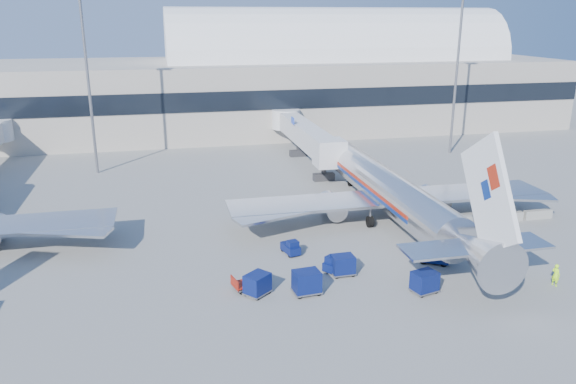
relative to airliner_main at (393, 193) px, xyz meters
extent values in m
plane|color=gray|center=(-10.00, -4.51, -2.93)|extent=(260.00, 260.00, 0.00)
cube|color=#B2AA9E|center=(-35.00, 51.49, 3.07)|extent=(170.00, 28.00, 12.00)
cube|color=black|center=(-35.00, 37.54, 4.07)|extent=(170.00, 0.40, 3.00)
cylinder|color=white|center=(10.00, 51.49, 9.07)|extent=(60.00, 18.00, 18.00)
cylinder|color=silver|center=(0.00, 1.49, -0.03)|extent=(3.80, 28.00, 3.80)
sphere|color=silver|center=(0.00, 15.49, -0.03)|extent=(3.72, 3.72, 3.72)
cone|color=silver|center=(0.00, -15.51, 0.37)|extent=(3.80, 6.00, 3.80)
cube|color=#B5220D|center=(0.00, 2.49, 0.22)|extent=(3.85, 20.16, 0.32)
cube|color=navy|center=(0.00, 2.49, -0.15)|extent=(3.85, 20.16, 0.32)
cube|color=white|center=(0.00, -16.01, 4.77)|extent=(0.35, 7.79, 8.74)
cube|color=silver|center=(0.00, -15.01, 0.57)|extent=(11.00, 3.00, 0.18)
cube|color=silver|center=(0.00, 0.49, -0.63)|extent=(32.00, 5.00, 0.28)
cylinder|color=#B7B7BC|center=(-5.50, 1.99, -1.58)|extent=(2.10, 3.80, 2.10)
cylinder|color=#B7B7BC|center=(5.50, 1.99, -1.58)|extent=(2.10, 3.80, 2.10)
cylinder|color=black|center=(0.00, 12.49, -2.48)|extent=(0.40, 0.90, 0.90)
cube|color=silver|center=(-2.40, 25.49, 1.07)|extent=(2.70, 24.00, 2.70)
cube|color=silver|center=(-2.40, 13.29, 1.07)|extent=(3.40, 3.20, 3.20)
cylinder|color=silver|center=(-2.40, 36.99, 1.07)|extent=(4.40, 4.40, 3.00)
cube|color=#2D2D30|center=(-2.40, 15.49, -1.13)|extent=(0.50, 0.50, 3.00)
cube|color=#2D2D30|center=(-2.40, 15.49, -2.48)|extent=(2.60, 1.00, 0.90)
cube|color=#2D2D30|center=(-2.40, 28.49, -1.13)|extent=(0.50, 0.50, 3.00)
cube|color=#2D2D30|center=(-2.40, 28.49, -2.48)|extent=(2.60, 1.00, 0.90)
cube|color=#1C369B|center=(-4.00, 25.49, 2.87)|extent=(0.12, 1.40, 0.90)
cylinder|color=slate|center=(-30.00, 25.49, 8.07)|extent=(0.36, 0.36, 22.00)
cylinder|color=slate|center=(20.00, 25.49, 8.07)|extent=(0.36, 0.36, 22.00)
cube|color=#9E9E96|center=(8.00, -2.51, -2.48)|extent=(3.00, 0.55, 0.90)
cube|color=#9E9E96|center=(11.30, -2.51, -2.48)|extent=(3.00, 0.55, 0.90)
cube|color=#9E9E96|center=(14.60, -2.51, -2.48)|extent=(3.00, 0.55, 0.90)
cube|color=#0A154D|center=(-8.77, -9.53, -2.43)|extent=(2.27, 2.06, 0.67)
cube|color=#0A154D|center=(-9.13, -9.79, -1.89)|extent=(1.18, 1.20, 0.63)
cylinder|color=black|center=(-8.43, -8.78, -2.68)|extent=(0.52, 0.46, 0.50)
cube|color=#0A154D|center=(-0.44, -9.98, -2.36)|extent=(2.63, 2.21, 0.77)
cube|color=#0A154D|center=(-0.89, -9.72, -1.75)|extent=(1.32, 1.35, 0.72)
cylinder|color=black|center=(0.50, -9.99, -2.64)|extent=(0.61, 0.49, 0.57)
cube|color=#0A154D|center=(-11.48, -5.51, -2.44)|extent=(1.45, 2.20, 0.66)
cube|color=#0A154D|center=(-11.38, -5.93, -1.92)|extent=(1.04, 0.97, 0.62)
cylinder|color=black|center=(-12.02, -4.91, -2.68)|extent=(0.30, 0.52, 0.49)
cube|color=#0A154D|center=(-8.43, -10.42, -2.02)|extent=(1.75, 1.38, 1.38)
cube|color=slate|center=(-8.43, -10.42, -2.72)|extent=(1.85, 1.43, 0.10)
cylinder|color=black|center=(-7.78, -9.88, -2.74)|extent=(0.39, 0.16, 0.38)
cube|color=#0A154D|center=(-11.97, -12.84, -1.93)|extent=(2.02, 1.64, 1.52)
cube|color=slate|center=(-11.97, -12.84, -2.70)|extent=(2.12, 1.70, 0.10)
cylinder|color=black|center=(-11.30, -12.20, -2.72)|extent=(0.43, 0.21, 0.42)
cube|color=#0A154D|center=(-15.49, -12.20, -2.01)|extent=(2.19, 2.14, 1.39)
cube|color=slate|center=(-15.49, -12.20, -2.72)|extent=(2.29, 2.24, 0.10)
cylinder|color=black|center=(-15.31, -11.36, -2.73)|extent=(0.39, 0.36, 0.38)
cube|color=#0A154D|center=(-3.54, -14.56, -2.01)|extent=(2.03, 1.76, 1.40)
cube|color=slate|center=(-3.54, -14.56, -2.71)|extent=(2.14, 1.83, 0.10)
cylinder|color=black|center=(-3.03, -13.87, -2.73)|extent=(0.41, 0.25, 0.39)
cube|color=#0A154D|center=(5.10, -9.92, -1.92)|extent=(2.17, 1.85, 1.53)
cube|color=slate|center=(5.10, -9.92, -2.69)|extent=(2.29, 1.92, 0.11)
cylinder|color=black|center=(5.70, -9.19, -2.72)|extent=(0.45, 0.25, 0.42)
cube|color=slate|center=(-16.09, -11.25, -2.60)|extent=(2.36, 1.89, 0.11)
cube|color=maroon|center=(-16.09, -11.25, -2.41)|extent=(2.38, 1.93, 0.08)
cylinder|color=black|center=(-15.58, -10.58, -2.74)|extent=(0.40, 0.24, 0.38)
imported|color=#AAFF1A|center=(6.52, -15.70, -2.06)|extent=(0.59, 0.73, 1.74)
camera|label=1|loc=(-21.45, -48.47, 16.31)|focal=35.00mm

